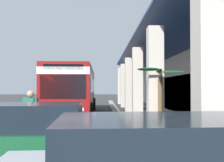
% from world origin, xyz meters
% --- Properties ---
extents(ground, '(120.00, 120.00, 0.00)m').
position_xyz_m(ground, '(0.00, 8.00, 0.00)').
color(ground, '#38383A').
extents(curb_strip, '(37.66, 0.50, 0.12)m').
position_xyz_m(curb_strip, '(-1.29, 2.63, 0.06)').
color(curb_strip, '#9E998E').
rests_on(curb_strip, ground).
extents(transit_bus, '(11.24, 2.94, 3.34)m').
position_xyz_m(transit_bus, '(-2.46, -0.31, 1.85)').
color(transit_bus, maroon).
rests_on(transit_bus, ground).
extents(parked_sedan_green, '(2.51, 4.44, 1.47)m').
position_xyz_m(parked_sedan_green, '(10.67, 0.15, 0.75)').
color(parked_sedan_green, '#195933').
rests_on(parked_sedan_green, ground).
extents(pedestrian, '(0.49, 0.55, 1.72)m').
position_xyz_m(pedestrian, '(7.61, -0.62, 0.97)').
color(pedestrian, '#726651').
rests_on(pedestrian, ground).
extents(potted_palm, '(1.54, 1.64, 2.52)m').
position_xyz_m(potted_palm, '(7.10, 3.67, 0.55)').
color(potted_palm, '#4C4742').
rests_on(potted_palm, ground).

